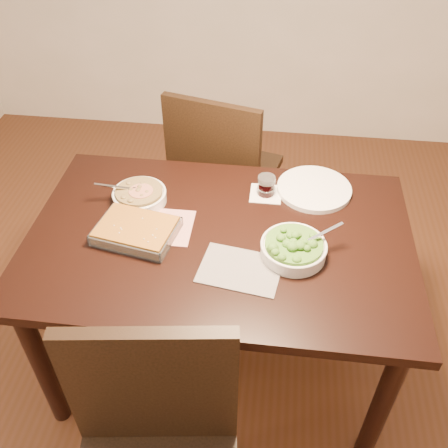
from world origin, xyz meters
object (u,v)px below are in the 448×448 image
object	(u,v)px
dinner_plate	(314,189)
chair_far	(222,170)
table	(220,254)
stew_bowl	(139,195)
wine_tumbler	(266,185)
broccoli_bowl	(294,248)
baking_dish	(136,231)

from	to	relation	value
dinner_plate	chair_far	bearing A→B (deg)	137.93
table	chair_far	bearing A→B (deg)	96.55
stew_bowl	wine_tumbler	size ratio (longest dim) A/B	2.89
dinner_plate	stew_bowl	bearing A→B (deg)	-167.44
table	broccoli_bowl	xyz separation A→B (m)	(0.27, -0.06, 0.13)
baking_dish	dinner_plate	xyz separation A→B (m)	(0.64, 0.35, -0.01)
stew_bowl	dinner_plate	bearing A→B (deg)	12.56
baking_dish	chair_far	xyz separation A→B (m)	(0.22, 0.73, -0.23)
table	wine_tumbler	world-z (taller)	wine_tumbler
table	stew_bowl	xyz separation A→B (m)	(-0.34, 0.16, 0.12)
broccoli_bowl	table	bearing A→B (deg)	166.42
table	chair_far	world-z (taller)	chair_far
dinner_plate	baking_dish	bearing A→B (deg)	-151.48
dinner_plate	wine_tumbler	bearing A→B (deg)	-166.67
table	dinner_plate	world-z (taller)	dinner_plate
baking_dish	wine_tumbler	size ratio (longest dim) A/B	3.94
stew_bowl	wine_tumbler	world-z (taller)	wine_tumbler
baking_dish	wine_tumbler	world-z (taller)	wine_tumbler
wine_tumbler	dinner_plate	distance (m)	0.20
wine_tumbler	chair_far	xyz separation A→B (m)	(-0.23, 0.43, -0.25)
broccoli_bowl	chair_far	world-z (taller)	chair_far
broccoli_bowl	dinner_plate	xyz separation A→B (m)	(0.08, 0.37, -0.02)
table	baking_dish	bearing A→B (deg)	-172.62
stew_bowl	table	bearing A→B (deg)	-25.38
table	wine_tumbler	distance (m)	0.34
broccoli_bowl	stew_bowl	bearing A→B (deg)	159.64
stew_bowl	baking_dish	world-z (taller)	stew_bowl
broccoli_bowl	wine_tumbler	size ratio (longest dim) A/B	3.09
table	baking_dish	size ratio (longest dim) A/B	4.44
table	broccoli_bowl	size ratio (longest dim) A/B	5.66
stew_bowl	dinner_plate	world-z (taller)	stew_bowl
stew_bowl	baking_dish	distance (m)	0.20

